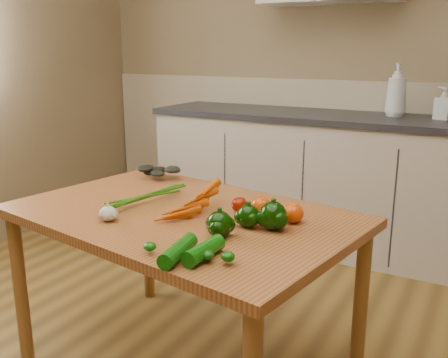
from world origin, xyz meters
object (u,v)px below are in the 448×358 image
object	(u,v)px
tomato_c	(293,213)
pepper_a	(248,216)
garlic_bulb	(108,214)
tomato_a	(240,205)
leafy_greens	(159,170)
pepper_c	(220,224)
soap_bottle_a	(397,90)
zucchini_b	(178,251)
zucchini_a	(204,251)
table	(182,231)
tomato_b	(261,206)
carrot_bunch	(179,202)
pepper_b	(273,216)
soap_bottle_b	(444,103)

from	to	relation	value
tomato_c	pepper_a	bearing A→B (deg)	-135.56
garlic_bulb	tomato_a	world-z (taller)	tomato_a
leafy_greens	pepper_c	distance (m)	0.82
soap_bottle_a	pepper_c	distance (m)	1.94
pepper_a	pepper_c	bearing A→B (deg)	-107.37
garlic_bulb	zucchini_b	distance (m)	0.44
tomato_c	zucchini_a	xyz separation A→B (m)	(-0.11, -0.43, -0.01)
table	tomato_b	xyz separation A→B (m)	(0.28, 0.12, 0.11)
garlic_bulb	tomato_b	xyz separation A→B (m)	(0.46, 0.33, 0.01)
soap_bottle_a	leafy_greens	size ratio (longest dim) A/B	1.77
soap_bottle_a	carrot_bunch	xyz separation A→B (m)	(-0.47, -1.73, -0.33)
soap_bottle_a	tomato_a	world-z (taller)	soap_bottle_a
pepper_b	zucchini_a	size ratio (longest dim) A/B	0.59
tomato_a	leafy_greens	bearing A→B (deg)	155.73
garlic_bulb	soap_bottle_a	bearing A→B (deg)	72.31
pepper_b	tomato_a	distance (m)	0.22
soap_bottle_a	zucchini_b	xyz separation A→B (m)	(-0.21, -2.12, -0.34)
zucchini_b	carrot_bunch	bearing A→B (deg)	123.41
pepper_b	tomato_b	bearing A→B (deg)	130.26
tomato_b	leafy_greens	bearing A→B (deg)	159.33
soap_bottle_a	tomato_c	distance (m)	1.68
soap_bottle_a	pepper_a	distance (m)	1.80
tomato_c	table	bearing A→B (deg)	-167.79
pepper_a	zucchini_a	bearing A→B (deg)	-88.70
leafy_greens	zucchini_a	bearing A→B (deg)	-46.05
carrot_bunch	leafy_greens	xyz separation A→B (m)	(-0.35, 0.35, 0.01)
tomato_b	tomato_a	bearing A→B (deg)	-173.34
pepper_a	tomato_c	xyz separation A→B (m)	(0.12, 0.12, -0.00)
soap_bottle_b	zucchini_b	world-z (taller)	soap_bottle_b
table	pepper_c	size ratio (longest dim) A/B	16.21
table	zucchini_a	world-z (taller)	zucchini_a
leafy_greens	tomato_b	bearing A→B (deg)	-20.67
soap_bottle_a	carrot_bunch	bearing A→B (deg)	58.51
pepper_b	tomato_b	world-z (taller)	pepper_b
tomato_c	zucchini_b	distance (m)	0.50
pepper_a	pepper_b	distance (m)	0.09
pepper_b	zucchini_a	bearing A→B (deg)	-103.29
soap_bottle_a	soap_bottle_b	distance (m)	0.29
garlic_bulb	pepper_a	world-z (taller)	pepper_a
soap_bottle_b	tomato_c	bearing A→B (deg)	6.02
carrot_bunch	pepper_c	xyz separation A→B (m)	(0.28, -0.17, 0.01)
table	zucchini_b	xyz separation A→B (m)	(0.24, -0.37, 0.10)
leafy_greens	pepper_a	size ratio (longest dim) A/B	2.32
carrot_bunch	tomato_c	bearing A→B (deg)	19.22
tomato_a	soap_bottle_a	bearing A→B (deg)	81.24
table	garlic_bulb	distance (m)	0.30
soap_bottle_a	zucchini_b	bearing A→B (deg)	67.99
pepper_c	soap_bottle_a	bearing A→B (deg)	84.26
soap_bottle_b	tomato_a	bearing A→B (deg)	-1.42
pepper_c	tomato_c	bearing A→B (deg)	57.08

